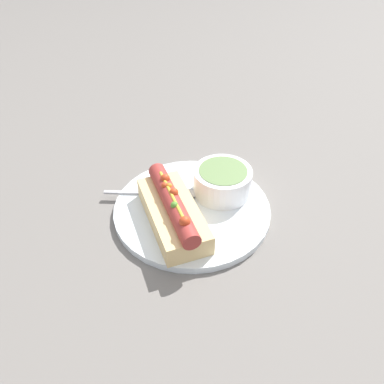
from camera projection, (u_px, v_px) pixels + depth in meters
name	position (u px, v px, depth m)	size (l,w,h in m)	color
ground_plane	(192.00, 212.00, 0.63)	(4.00, 4.00, 0.00)	slate
dinner_plate	(192.00, 209.00, 0.62)	(0.26, 0.26, 0.01)	white
hot_dog	(173.00, 211.00, 0.57)	(0.18, 0.11, 0.06)	#E5C17F
soup_bowl	(224.00, 182.00, 0.63)	(0.10, 0.10, 0.05)	white
spoon	(174.00, 193.00, 0.64)	(0.11, 0.14, 0.01)	#B7B7BC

